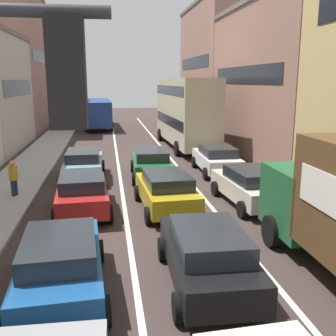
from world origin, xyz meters
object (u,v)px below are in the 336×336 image
object	(u,v)px
wagon_left_lane_second	(61,263)
bus_mid_queue_primary	(185,109)
sedan_left_lane_third	(82,192)
sedan_centre_lane_second	(207,254)
hatchback_centre_lane_third	(166,190)
sedan_left_lane_fourth	(84,164)
coupe_centre_lane_fourth	(151,163)
sedan_right_lane_behind_truck	(250,186)
wagon_right_lane_far	(217,159)
bus_far_queue_secondary	(98,111)
pedestrian_far_sidewalk	(13,177)

from	to	relation	value
wagon_left_lane_second	bus_mid_queue_primary	distance (m)	21.08
sedan_left_lane_third	bus_mid_queue_primary	bearing A→B (deg)	-28.91
sedan_centre_lane_second	hatchback_centre_lane_third	distance (m)	5.78
hatchback_centre_lane_third	wagon_left_lane_second	bearing A→B (deg)	146.80
sedan_left_lane_fourth	bus_mid_queue_primary	xyz separation A→B (m)	(6.93, 8.60, 2.03)
coupe_centre_lane_fourth	sedan_right_lane_behind_truck	size ratio (longest dim) A/B	0.99
coupe_centre_lane_fourth	sedan_right_lane_behind_truck	world-z (taller)	same
bus_mid_queue_primary	wagon_left_lane_second	bearing A→B (deg)	159.07
wagon_left_lane_second	hatchback_centre_lane_third	distance (m)	6.61
wagon_right_lane_far	sedan_left_lane_third	bearing A→B (deg)	129.82
sedan_centre_lane_second	bus_mid_queue_primary	bearing A→B (deg)	-8.20
bus_mid_queue_primary	bus_far_queue_secondary	distance (m)	15.45
sedan_centre_lane_second	sedan_left_lane_third	bearing A→B (deg)	30.10
sedan_centre_lane_second	sedan_right_lane_behind_truck	distance (m)	6.78
sedan_left_lane_third	coupe_centre_lane_fourth	bearing A→B (deg)	-35.84
sedan_centre_lane_second	bus_mid_queue_primary	size ratio (longest dim) A/B	0.41
sedan_left_lane_third	pedestrian_far_sidewalk	bearing A→B (deg)	50.35
sedan_centre_lane_second	wagon_left_lane_second	size ratio (longest dim) A/B	0.99
sedan_right_lane_behind_truck	bus_far_queue_secondary	world-z (taller)	bus_far_queue_secondary
sedan_centre_lane_second	hatchback_centre_lane_third	bearing A→B (deg)	2.81
wagon_left_lane_second	bus_far_queue_secondary	xyz separation A→B (m)	(0.19, 33.74, 0.96)
sedan_left_lane_fourth	bus_far_queue_secondary	bearing A→B (deg)	-0.71
wagon_left_lane_second	pedestrian_far_sidewalk	distance (m)	8.65
bus_far_queue_secondary	pedestrian_far_sidewalk	distance (m)	25.75
hatchback_centre_lane_third	coupe_centre_lane_fourth	world-z (taller)	same
sedan_centre_lane_second	hatchback_centre_lane_third	world-z (taller)	same
bus_mid_queue_primary	bus_far_queue_secondary	size ratio (longest dim) A/B	1.00
hatchback_centre_lane_third	coupe_centre_lane_fourth	distance (m)	5.23
wagon_left_lane_second	bus_far_queue_secondary	world-z (taller)	bus_far_queue_secondary
hatchback_centre_lane_third	sedan_left_lane_third	xyz separation A→B (m)	(-3.17, 0.28, 0.00)
sedan_centre_lane_second	wagon_right_lane_far	distance (m)	12.04
coupe_centre_lane_fourth	sedan_left_lane_third	bearing A→B (deg)	149.52
sedan_left_lane_third	pedestrian_far_sidewalk	size ratio (longest dim) A/B	2.65
wagon_left_lane_second	hatchback_centre_lane_third	world-z (taller)	same
bus_mid_queue_primary	hatchback_centre_lane_third	bearing A→B (deg)	164.07
bus_mid_queue_primary	bus_far_queue_secondary	world-z (taller)	bus_mid_queue_primary
sedan_left_lane_third	hatchback_centre_lane_third	bearing A→B (deg)	-98.15
sedan_centre_lane_second	sedan_left_lane_third	size ratio (longest dim) A/B	0.99
coupe_centre_lane_fourth	sedan_left_lane_fourth	size ratio (longest dim) A/B	1.02
coupe_centre_lane_fourth	pedestrian_far_sidewalk	distance (m)	6.73
sedan_left_lane_third	bus_mid_queue_primary	distance (m)	15.51
sedan_right_lane_behind_truck	bus_mid_queue_primary	world-z (taller)	bus_mid_queue_primary
sedan_centre_lane_second	wagon_right_lane_far	xyz separation A→B (m)	(3.47, 11.53, 0.00)
sedan_right_lane_behind_truck	pedestrian_far_sidewalk	size ratio (longest dim) A/B	2.66
sedan_left_lane_fourth	sedan_right_lane_behind_truck	world-z (taller)	same
coupe_centre_lane_fourth	sedan_left_lane_fourth	world-z (taller)	same
sedan_left_lane_fourth	wagon_right_lane_far	bearing A→B (deg)	-88.12
sedan_left_lane_third	bus_far_queue_secondary	bearing A→B (deg)	-3.19
sedan_centre_lane_second	sedan_left_lane_fourth	size ratio (longest dim) A/B	1.01
sedan_centre_lane_second	wagon_right_lane_far	size ratio (longest dim) A/B	1.00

